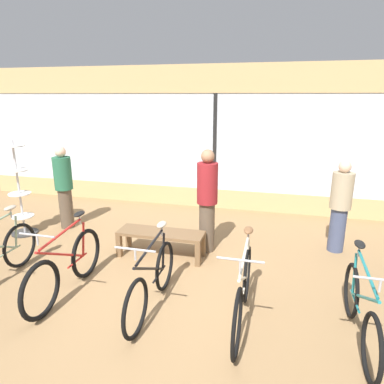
% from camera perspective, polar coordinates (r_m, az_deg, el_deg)
% --- Properties ---
extents(ground_plane, '(24.00, 24.00, 0.00)m').
position_cam_1_polar(ground_plane, '(4.71, -5.59, -17.13)').
color(ground_plane, '#99754C').
extents(shop_back_wall, '(12.00, 0.08, 3.20)m').
position_cam_1_polar(shop_back_wall, '(7.76, 3.85, 9.03)').
color(shop_back_wall, tan).
rests_on(shop_back_wall, ground_plane).
extents(bicycle_left, '(0.46, 1.71, 1.04)m').
position_cam_1_polar(bicycle_left, '(4.87, -20.25, -11.68)').
color(bicycle_left, black).
rests_on(bicycle_left, ground_plane).
extents(bicycle_center, '(0.46, 1.65, 1.01)m').
position_cam_1_polar(bicycle_center, '(4.34, -6.66, -14.51)').
color(bicycle_center, black).
rests_on(bicycle_center, ground_plane).
extents(bicycle_right, '(0.46, 1.74, 1.04)m').
position_cam_1_polar(bicycle_right, '(4.10, 8.48, -16.08)').
color(bicycle_right, black).
rests_on(bicycle_right, ground_plane).
extents(bicycle_far_right, '(0.46, 1.64, 1.01)m').
position_cam_1_polar(bicycle_far_right, '(4.21, 26.26, -17.29)').
color(bicycle_far_right, black).
rests_on(bicycle_far_right, ground_plane).
extents(accessory_rack, '(0.48, 0.48, 1.78)m').
position_cam_1_polar(accessory_rack, '(7.13, -26.73, -0.73)').
color(accessory_rack, '#333333').
rests_on(accessory_rack, ground_plane).
extents(display_bench, '(1.40, 0.44, 0.43)m').
position_cam_1_polar(display_bench, '(5.62, -5.21, -7.32)').
color(display_bench, brown).
rests_on(display_bench, ground_plane).
extents(customer_near_rack, '(0.47, 0.47, 1.73)m').
position_cam_1_polar(customer_near_rack, '(5.62, 2.55, -1.17)').
color(customer_near_rack, brown).
rests_on(customer_near_rack, ground_plane).
extents(customer_by_window, '(0.48, 0.48, 1.63)m').
position_cam_1_polar(customer_by_window, '(7.09, -20.57, 0.92)').
color(customer_by_window, brown).
rests_on(customer_by_window, ground_plane).
extents(customer_mid_floor, '(0.46, 0.46, 1.56)m').
position_cam_1_polar(customer_mid_floor, '(6.14, 23.47, -2.02)').
color(customer_mid_floor, '#424C6B').
rests_on(customer_mid_floor, ground_plane).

